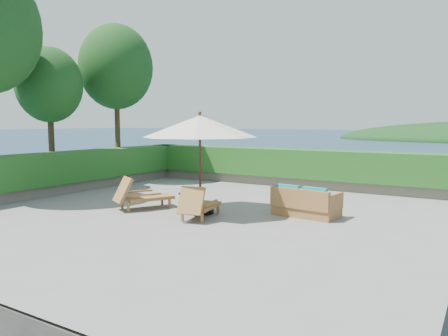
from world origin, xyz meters
The scene contains 14 objects.
ground centered at (0.00, 0.00, 0.00)m, with size 12.00×12.00×0.00m, color gray.
foundation centered at (0.00, 0.00, -1.55)m, with size 12.00×12.00×3.00m, color #5F574C.
ocean centered at (0.00, 0.00, -3.00)m, with size 600.00×600.00×0.00m, color #152C41.
planter_wall_far centered at (0.00, 5.60, 0.18)m, with size 12.00×0.60×0.36m, color #706A5A.
planter_wall_left centered at (-5.60, 0.00, 0.18)m, with size 0.60×12.00×0.36m, color #706A5A.
hedge_far centered at (0.00, 5.60, 0.85)m, with size 12.40×0.90×1.00m, color #184915.
hedge_left centered at (-5.60, 0.00, 0.85)m, with size 0.90×12.40×1.00m, color #184915.
tree_mid centered at (-6.40, 0.50, 3.55)m, with size 2.20×2.20×4.83m.
tree_far centered at (-6.00, 3.20, 4.40)m, with size 2.80×2.80×6.03m.
patio_umbrella centered at (0.09, -0.02, 2.19)m, with size 3.55×3.55×2.59m.
lounge_left centered at (-1.56, -0.43, 0.37)m, with size 1.29×1.66×0.89m.
lounge_right centered at (0.44, -0.60, 0.35)m, with size 0.88×1.53×0.83m.
side_table centered at (-0.34, 0.09, 0.41)m, with size 0.62×0.62×0.50m.
wicker_loveseat centered at (2.53, 1.00, 0.30)m, with size 1.68×1.00×0.78m.
Camera 1 is at (6.35, -9.10, 2.32)m, focal length 35.00 mm.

